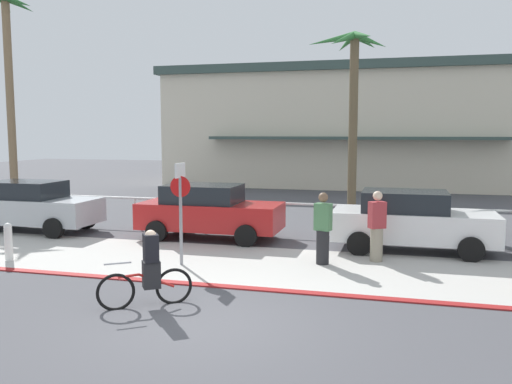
{
  "coord_description": "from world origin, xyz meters",
  "views": [
    {
      "loc": [
        3.19,
        -8.38,
        3.3
      ],
      "look_at": [
        -0.65,
        6.0,
        1.64
      ],
      "focal_mm": 37.37,
      "sensor_mm": 36.0,
      "label": 1
    }
  ],
  "objects_px": {
    "bollard_1": "(8,241)",
    "palm_tree_0": "(8,60)",
    "car_silver_0": "(32,206)",
    "car_red_1": "(209,211)",
    "palm_tree_1": "(352,83)",
    "stop_sign_bike_lane": "(181,199)",
    "car_white_2": "(411,221)",
    "cyclist_red_0": "(149,270)",
    "pedestrian_2": "(323,231)",
    "pedestrian_1": "(377,229)"
  },
  "relations": [
    {
      "from": "car_silver_0",
      "to": "pedestrian_2",
      "type": "relative_size",
      "value": 2.41
    },
    {
      "from": "car_red_1",
      "to": "car_white_2",
      "type": "distance_m",
      "value": 6.06
    },
    {
      "from": "car_red_1",
      "to": "pedestrian_1",
      "type": "height_order",
      "value": "pedestrian_1"
    },
    {
      "from": "palm_tree_1",
      "to": "pedestrian_1",
      "type": "bearing_deg",
      "value": -80.54
    },
    {
      "from": "car_white_2",
      "to": "palm_tree_0",
      "type": "bearing_deg",
      "value": 161.55
    },
    {
      "from": "stop_sign_bike_lane",
      "to": "bollard_1",
      "type": "xyz_separation_m",
      "value": [
        -4.47,
        -0.74,
        -1.16
      ]
    },
    {
      "from": "car_white_2",
      "to": "cyclist_red_0",
      "type": "xyz_separation_m",
      "value": [
        -4.93,
        -6.17,
        -0.18
      ]
    },
    {
      "from": "car_white_2",
      "to": "pedestrian_2",
      "type": "distance_m",
      "value": 3.04
    },
    {
      "from": "car_silver_0",
      "to": "car_white_2",
      "type": "xyz_separation_m",
      "value": [
        12.2,
        0.12,
        0.0
      ]
    },
    {
      "from": "palm_tree_0",
      "to": "stop_sign_bike_lane",
      "type": "bearing_deg",
      "value": -36.4
    },
    {
      "from": "stop_sign_bike_lane",
      "to": "palm_tree_0",
      "type": "distance_m",
      "value": 16.08
    },
    {
      "from": "car_silver_0",
      "to": "car_red_1",
      "type": "height_order",
      "value": "same"
    },
    {
      "from": "pedestrian_1",
      "to": "cyclist_red_0",
      "type": "bearing_deg",
      "value": -130.91
    },
    {
      "from": "bollard_1",
      "to": "palm_tree_1",
      "type": "xyz_separation_m",
      "value": [
        7.76,
        10.71,
        4.79
      ]
    },
    {
      "from": "palm_tree_0",
      "to": "cyclist_red_0",
      "type": "height_order",
      "value": "palm_tree_0"
    },
    {
      "from": "car_white_2",
      "to": "pedestrian_1",
      "type": "relative_size",
      "value": 2.4
    },
    {
      "from": "palm_tree_0",
      "to": "bollard_1",
      "type": "bearing_deg",
      "value": -51.37
    },
    {
      "from": "bollard_1",
      "to": "palm_tree_0",
      "type": "bearing_deg",
      "value": 128.63
    },
    {
      "from": "stop_sign_bike_lane",
      "to": "cyclist_red_0",
      "type": "height_order",
      "value": "stop_sign_bike_lane"
    },
    {
      "from": "car_silver_0",
      "to": "palm_tree_0",
      "type": "bearing_deg",
      "value": 133.01
    },
    {
      "from": "palm_tree_1",
      "to": "pedestrian_2",
      "type": "bearing_deg",
      "value": -89.36
    },
    {
      "from": "stop_sign_bike_lane",
      "to": "palm_tree_0",
      "type": "relative_size",
      "value": 0.27
    },
    {
      "from": "pedestrian_2",
      "to": "car_white_2",
      "type": "bearing_deg",
      "value": 44.63
    },
    {
      "from": "pedestrian_1",
      "to": "pedestrian_2",
      "type": "bearing_deg",
      "value": -153.45
    },
    {
      "from": "stop_sign_bike_lane",
      "to": "car_red_1",
      "type": "distance_m",
      "value": 3.51
    },
    {
      "from": "stop_sign_bike_lane",
      "to": "pedestrian_2",
      "type": "xyz_separation_m",
      "value": [
        3.39,
        0.98,
        -0.82
      ]
    },
    {
      "from": "bollard_1",
      "to": "car_red_1",
      "type": "bearing_deg",
      "value": 45.97
    },
    {
      "from": "stop_sign_bike_lane",
      "to": "car_red_1",
      "type": "relative_size",
      "value": 0.58
    },
    {
      "from": "bollard_1",
      "to": "car_silver_0",
      "type": "height_order",
      "value": "car_silver_0"
    },
    {
      "from": "cyclist_red_0",
      "to": "car_white_2",
      "type": "bearing_deg",
      "value": 51.38
    },
    {
      "from": "palm_tree_0",
      "to": "car_red_1",
      "type": "distance_m",
      "value": 14.33
    },
    {
      "from": "car_silver_0",
      "to": "car_red_1",
      "type": "relative_size",
      "value": 1.0
    },
    {
      "from": "bollard_1",
      "to": "palm_tree_1",
      "type": "bearing_deg",
      "value": 54.05
    },
    {
      "from": "bollard_1",
      "to": "pedestrian_2",
      "type": "height_order",
      "value": "pedestrian_2"
    },
    {
      "from": "palm_tree_1",
      "to": "pedestrian_2",
      "type": "xyz_separation_m",
      "value": [
        0.1,
        -8.99,
        -4.45
      ]
    },
    {
      "from": "bollard_1",
      "to": "cyclist_red_0",
      "type": "height_order",
      "value": "cyclist_red_0"
    },
    {
      "from": "bollard_1",
      "to": "palm_tree_0",
      "type": "distance_m",
      "value": 13.98
    },
    {
      "from": "palm_tree_0",
      "to": "palm_tree_1",
      "type": "bearing_deg",
      "value": 3.26
    },
    {
      "from": "car_silver_0",
      "to": "pedestrian_2",
      "type": "height_order",
      "value": "pedestrian_2"
    },
    {
      "from": "car_red_1",
      "to": "palm_tree_1",
      "type": "bearing_deg",
      "value": 60.11
    },
    {
      "from": "palm_tree_1",
      "to": "car_white_2",
      "type": "height_order",
      "value": "palm_tree_1"
    },
    {
      "from": "car_red_1",
      "to": "car_silver_0",
      "type": "bearing_deg",
      "value": -176.46
    },
    {
      "from": "cyclist_red_0",
      "to": "palm_tree_0",
      "type": "bearing_deg",
      "value": 136.84
    },
    {
      "from": "cyclist_red_0",
      "to": "pedestrian_2",
      "type": "height_order",
      "value": "pedestrian_2"
    },
    {
      "from": "palm_tree_1",
      "to": "car_silver_0",
      "type": "xyz_separation_m",
      "value": [
        -9.93,
        -6.97,
        -4.44
      ]
    },
    {
      "from": "stop_sign_bike_lane",
      "to": "car_white_2",
      "type": "xyz_separation_m",
      "value": [
        5.56,
        3.12,
        -0.81
      ]
    },
    {
      "from": "stop_sign_bike_lane",
      "to": "pedestrian_2",
      "type": "height_order",
      "value": "stop_sign_bike_lane"
    },
    {
      "from": "pedestrian_1",
      "to": "bollard_1",
      "type": "bearing_deg",
      "value": -165.56
    },
    {
      "from": "palm_tree_0",
      "to": "car_red_1",
      "type": "height_order",
      "value": "palm_tree_0"
    },
    {
      "from": "bollard_1",
      "to": "palm_tree_1",
      "type": "relative_size",
      "value": 0.14
    }
  ]
}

